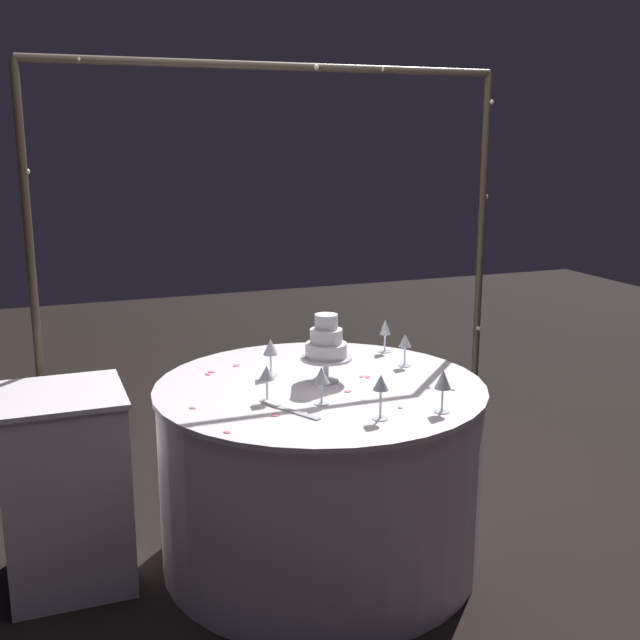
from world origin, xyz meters
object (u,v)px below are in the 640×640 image
(wine_glass_3, at_px, (267,375))
(wine_glass_5, at_px, (322,377))
(tiered_cake, at_px, (326,344))
(wine_glass_4, at_px, (385,329))
(wine_glass_1, at_px, (381,385))
(wine_glass_2, at_px, (443,381))
(side_table, at_px, (66,488))
(wine_glass_6, at_px, (270,348))
(main_table, at_px, (320,472))
(decorative_arch, at_px, (279,225))
(wine_glass_0, at_px, (405,342))
(cake_knife, at_px, (286,409))

(wine_glass_3, distance_m, wine_glass_5, 0.22)
(tiered_cake, distance_m, wine_glass_4, 0.55)
(wine_glass_1, height_order, wine_glass_2, wine_glass_1)
(side_table, bearing_deg, wine_glass_6, -0.35)
(main_table, distance_m, tiered_cake, 0.56)
(side_table, height_order, wine_glass_5, wine_glass_5)
(side_table, relative_size, wine_glass_6, 4.93)
(decorative_arch, bearing_deg, main_table, -90.01)
(tiered_cake, distance_m, wine_glass_1, 0.50)
(tiered_cake, relative_size, wine_glass_3, 2.01)
(wine_glass_3, bearing_deg, wine_glass_1, -45.85)
(decorative_arch, relative_size, wine_glass_3, 15.42)
(main_table, xyz_separation_m, wine_glass_1, (0.06, -0.46, 0.53))
(wine_glass_6, bearing_deg, decorative_arch, 65.61)
(wine_glass_0, relative_size, wine_glass_6, 0.90)
(wine_glass_5, bearing_deg, wine_glass_1, -58.57)
(decorative_arch, distance_m, main_table, 1.15)
(decorative_arch, distance_m, wine_glass_3, 0.88)
(wine_glass_5, relative_size, cake_knife, 0.56)
(wine_glass_3, bearing_deg, decorative_arch, 67.77)
(wine_glass_0, xyz_separation_m, wine_glass_4, (0.02, 0.25, 0.00))
(tiered_cake, relative_size, wine_glass_1, 1.71)
(wine_glass_0, bearing_deg, decorative_arch, 137.70)
(main_table, relative_size, wine_glass_0, 9.26)
(side_table, bearing_deg, cake_knife, -29.04)
(side_table, distance_m, wine_glass_3, 0.97)
(wine_glass_5, xyz_separation_m, wine_glass_6, (-0.08, 0.42, 0.01))
(cake_knife, bearing_deg, wine_glass_3, 106.02)
(cake_knife, bearing_deg, side_table, 150.96)
(wine_glass_1, bearing_deg, wine_glass_6, 108.40)
(wine_glass_1, relative_size, wine_glass_4, 1.06)
(wine_glass_3, relative_size, wine_glass_5, 0.97)
(main_table, relative_size, wine_glass_5, 9.25)
(wine_glass_1, relative_size, wine_glass_3, 1.17)
(main_table, xyz_separation_m, wine_glass_6, (-0.16, 0.19, 0.52))
(wine_glass_5, distance_m, cake_knife, 0.19)
(wine_glass_4, relative_size, wine_glass_6, 0.97)
(decorative_arch, height_order, wine_glass_6, decorative_arch)
(wine_glass_1, bearing_deg, cake_knife, 143.90)
(wine_glass_4, bearing_deg, wine_glass_5, -132.91)
(wine_glass_1, bearing_deg, wine_glass_5, 121.43)
(wine_glass_1, bearing_deg, decorative_arch, 93.51)
(decorative_arch, relative_size, wine_glass_0, 14.92)
(main_table, distance_m, wine_glass_2, 0.77)
(decorative_arch, distance_m, wine_glass_4, 0.71)
(wine_glass_4, distance_m, cake_knife, 0.95)
(tiered_cake, bearing_deg, side_table, 171.35)
(side_table, distance_m, wine_glass_4, 1.60)
(wine_glass_3, xyz_separation_m, cake_knife, (0.04, -0.13, -0.10))
(main_table, relative_size, wine_glass_6, 8.34)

